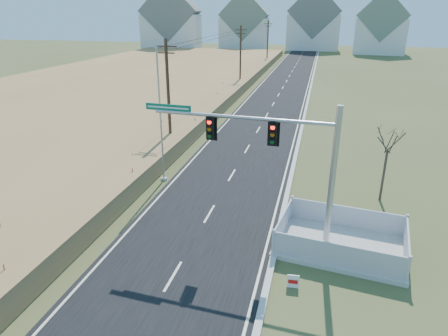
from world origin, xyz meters
TOP-DOWN VIEW (x-y plane):
  - ground at (0.00, 0.00)m, footprint 260.00×260.00m
  - road at (0.00, 50.00)m, footprint 8.00×180.00m
  - curb at (4.15, 50.00)m, footprint 0.30×180.00m
  - reed_marsh at (-24.00, 40.00)m, footprint 38.00×110.00m
  - utility_pole_near at (-6.50, 15.00)m, footprint 1.80×0.26m
  - utility_pole_mid at (-6.50, 45.00)m, footprint 1.80×0.26m
  - utility_pole_far at (-6.50, 75.00)m, footprint 1.80×0.26m
  - condo_nw at (-38.00, 100.00)m, footprint 17.69×13.38m
  - condo_nnw at (-18.00, 108.00)m, footprint 14.93×11.17m
  - condo_n at (2.00, 112.00)m, footprint 15.27×10.20m
  - condo_ne at (20.00, 104.00)m, footprint 14.12×10.51m
  - traffic_signal_mast at (4.62, 1.30)m, footprint 9.27×0.99m
  - fence_enclosure at (7.27, 2.13)m, footprint 6.68×5.02m
  - open_sign at (5.22, -1.50)m, footprint 0.51×0.09m
  - flagpole at (-4.43, 8.16)m, footprint 0.41×0.41m
  - bare_tree at (9.83, 8.33)m, footprint 1.86×1.86m

SIDE VIEW (x-z plane):
  - ground at x=0.00m, z-range 0.00..0.00m
  - road at x=0.00m, z-range 0.00..0.06m
  - curb at x=4.15m, z-range 0.00..0.18m
  - fence_enclosure at x=7.27m, z-range -0.42..0.98m
  - open_sign at x=5.22m, z-range 0.02..0.66m
  - reed_marsh at x=-24.00m, z-range 0.00..1.30m
  - flagpole at x=-4.43m, z-range -0.92..8.20m
  - bare_tree at x=9.83m, z-range 1.51..6.45m
  - traffic_signal_mast at x=4.62m, z-range 0.83..8.21m
  - utility_pole_near at x=-6.50m, z-range 0.18..9.18m
  - utility_pole_mid at x=-6.50m, z-range 0.18..9.18m
  - utility_pole_far at x=-6.50m, z-range 0.18..9.18m
  - condo_ne at x=20.00m, z-range -1.42..15.10m
  - condo_nnw at x=-18.00m, z-range -1.58..15.45m
  - condo_n at x=2.00m, z-range -1.66..16.88m
  - condo_nw at x=-38.00m, z-range -1.82..17.23m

